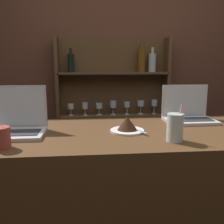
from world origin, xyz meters
The scene contains 8 objects.
bar_counter centered at (0.00, 0.33, 0.55)m, with size 2.10×0.67×1.10m.
back_wall centered at (0.00, 1.63, 1.35)m, with size 7.00×0.06×2.70m.
back_shelf centered at (-0.12, 1.55, 0.90)m, with size 1.10×0.18×1.70m.
laptop_near centered at (-0.74, 0.34, 1.15)m, with size 0.29×0.22×0.24m.
laptop_far centered at (0.25, 0.54, 1.15)m, with size 0.30×0.21×0.22m.
cake_plate centered at (-0.17, 0.33, 1.13)m, with size 0.18×0.18×0.08m.
water_glass centered at (0.03, 0.14, 1.16)m, with size 0.08×0.08×0.18m.
coffee_cup centered at (-0.75, 0.12, 1.14)m, with size 0.08×0.08×0.09m.
Camera 1 is at (-0.37, -0.94, 1.45)m, focal length 40.00 mm.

